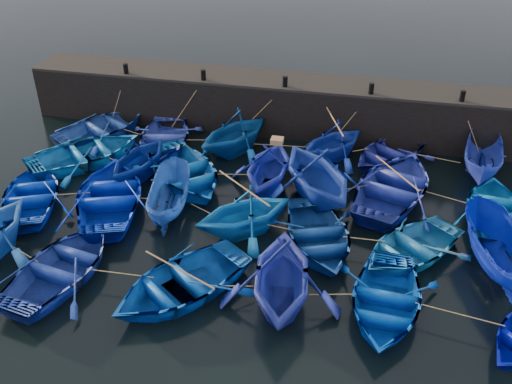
% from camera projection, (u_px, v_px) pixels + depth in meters
% --- Properties ---
extents(ground, '(120.00, 120.00, 0.00)m').
position_uv_depth(ground, '(237.00, 255.00, 20.37)').
color(ground, black).
rests_on(ground, ground).
extents(quay_wall, '(26.00, 2.50, 2.50)m').
position_uv_depth(quay_wall, '(287.00, 106.00, 28.35)').
color(quay_wall, black).
rests_on(quay_wall, ground).
extents(quay_top, '(26.00, 2.50, 0.12)m').
position_uv_depth(quay_top, '(288.00, 81.00, 27.64)').
color(quay_top, black).
rests_on(quay_top, quay_wall).
extents(bollard_0, '(0.24, 0.24, 0.50)m').
position_uv_depth(bollard_0, '(126.00, 69.00, 28.17)').
color(bollard_0, black).
rests_on(bollard_0, quay_top).
extents(bollard_1, '(0.24, 0.24, 0.50)m').
position_uv_depth(bollard_1, '(203.00, 75.00, 27.45)').
color(bollard_1, black).
rests_on(bollard_1, quay_top).
extents(bollard_2, '(0.24, 0.24, 0.50)m').
position_uv_depth(bollard_2, '(285.00, 81.00, 26.73)').
color(bollard_2, black).
rests_on(bollard_2, quay_top).
extents(bollard_3, '(0.24, 0.24, 0.50)m').
position_uv_depth(bollard_3, '(371.00, 88.00, 26.01)').
color(bollard_3, black).
rests_on(bollard_3, quay_top).
extents(bollard_4, '(0.24, 0.24, 0.50)m').
position_uv_depth(bollard_4, '(462.00, 96.00, 25.30)').
color(bollard_4, black).
rests_on(bollard_4, quay_top).
extents(boat_0, '(5.66, 6.08, 1.03)m').
position_uv_depth(boat_0, '(103.00, 127.00, 27.99)').
color(boat_0, navy).
rests_on(boat_0, ground).
extents(boat_1, '(4.48, 5.56, 1.02)m').
position_uv_depth(boat_1, '(163.00, 139.00, 26.94)').
color(boat_1, '#2F41B7').
rests_on(boat_1, ground).
extents(boat_2, '(5.15, 5.34, 2.16)m').
position_uv_depth(boat_2, '(234.00, 132.00, 26.28)').
color(boat_2, navy).
rests_on(boat_2, ground).
extents(boat_3, '(4.77, 4.84, 1.93)m').
position_uv_depth(boat_3, '(333.00, 141.00, 25.73)').
color(boat_3, '#122C96').
rests_on(boat_3, ground).
extents(boat_4, '(5.10, 5.36, 0.90)m').
position_uv_depth(boat_4, '(388.00, 153.00, 25.90)').
color(boat_4, navy).
rests_on(boat_4, ground).
extents(boat_5, '(2.21, 4.49, 1.66)m').
position_uv_depth(boat_5, '(483.00, 159.00, 24.60)').
color(boat_5, '#273BB3').
rests_on(boat_5, ground).
extents(boat_6, '(6.26, 6.34, 1.08)m').
position_uv_depth(boat_6, '(86.00, 153.00, 25.72)').
color(boat_6, '#0E5CA4').
rests_on(boat_6, ground).
extents(boat_7, '(3.91, 4.30, 1.95)m').
position_uv_depth(boat_7, '(139.00, 158.00, 24.41)').
color(boat_7, navy).
rests_on(boat_7, ground).
extents(boat_8, '(6.44, 6.63, 1.12)m').
position_uv_depth(boat_8, '(184.00, 171.00, 24.28)').
color(boat_8, blue).
rests_on(boat_8, ground).
extents(boat_9, '(3.79, 4.33, 2.18)m').
position_uv_depth(boat_9, '(269.00, 166.00, 23.61)').
color(boat_9, '#1929A2').
rests_on(boat_9, ground).
extents(boat_10, '(6.16, 6.35, 2.56)m').
position_uv_depth(boat_10, '(318.00, 173.00, 22.76)').
color(boat_10, '#1635A2').
rests_on(boat_10, ground).
extents(boat_11, '(5.60, 6.67, 1.19)m').
position_uv_depth(boat_11, '(395.00, 186.00, 23.23)').
color(boat_11, navy).
rests_on(boat_11, ground).
extents(boat_12, '(3.77, 4.92, 0.95)m').
position_uv_depth(boat_12, '(495.00, 209.00, 22.04)').
color(boat_12, '#0765BF').
rests_on(boat_12, ground).
extents(boat_13, '(4.90, 5.58, 0.96)m').
position_uv_depth(boat_13, '(32.00, 194.00, 22.91)').
color(boat_13, '#022BA6').
rests_on(boat_13, ground).
extents(boat_14, '(5.50, 6.47, 1.14)m').
position_uv_depth(boat_14, '(111.00, 195.00, 22.70)').
color(boat_14, '#0323C1').
rests_on(boat_14, ground).
extents(boat_15, '(2.13, 4.15, 1.53)m').
position_uv_depth(boat_15, '(169.00, 197.00, 22.23)').
color(boat_15, '#1D4A97').
rests_on(boat_15, ground).
extents(boat_16, '(5.05, 4.97, 2.02)m').
position_uv_depth(boat_16, '(244.00, 212.00, 20.93)').
color(boat_16, blue).
rests_on(boat_16, ground).
extents(boat_17, '(4.80, 5.57, 0.97)m').
position_uv_depth(boat_17, '(318.00, 235.00, 20.60)').
color(boat_17, navy).
rests_on(boat_17, ground).
extents(boat_18, '(5.23, 5.36, 0.91)m').
position_uv_depth(boat_18, '(411.00, 247.00, 20.06)').
color(boat_18, '#1E72BB').
rests_on(boat_18, ground).
extents(boat_19, '(2.86, 4.87, 1.77)m').
position_uv_depth(boat_19, '(498.00, 252.00, 19.12)').
color(boat_19, '#021590').
rests_on(boat_19, ground).
extents(boat_21, '(4.33, 5.45, 1.02)m').
position_uv_depth(boat_21, '(62.00, 266.00, 19.08)').
color(boat_21, navy).
rests_on(boat_21, ground).
extents(boat_22, '(5.82, 6.10, 1.03)m').
position_uv_depth(boat_22, '(180.00, 282.00, 18.40)').
color(boat_22, '#06439E').
rests_on(boat_22, ground).
extents(boat_23, '(4.43, 4.96, 2.37)m').
position_uv_depth(boat_23, '(281.00, 275.00, 17.69)').
color(boat_23, '#202E97').
rests_on(boat_23, ground).
extents(boat_24, '(3.60, 4.82, 0.96)m').
position_uv_depth(boat_24, '(385.00, 300.00, 17.76)').
color(boat_24, '#0344C3').
rests_on(boat_24, ground).
extents(wooden_crate, '(0.49, 0.44, 0.22)m').
position_uv_depth(wooden_crate, '(277.00, 141.00, 22.91)').
color(wooden_crate, '#9A6B43').
rests_on(wooden_crate, boat_9).
extents(mooring_ropes, '(17.83, 11.96, 2.10)m').
position_uv_depth(mooring_ropes, '(276.00, 169.00, 23.81)').
color(mooring_ropes, tan).
rests_on(mooring_ropes, ground).
extents(loose_oars, '(8.95, 12.13, 1.05)m').
position_uv_depth(loose_oars, '(297.00, 181.00, 21.64)').
color(loose_oars, '#99724C').
rests_on(loose_oars, ground).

